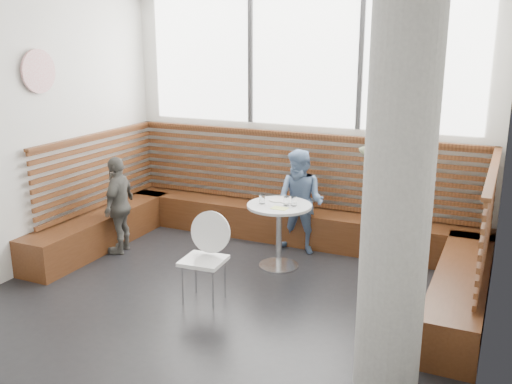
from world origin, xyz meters
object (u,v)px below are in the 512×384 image
at_px(child_left, 119,205).
at_px(child_back, 301,202).
at_px(adult_man, 389,215).
at_px(cafe_chair, 207,250).
at_px(concrete_column, 398,193).
at_px(cafe_table, 279,222).

bearing_deg(child_left, child_back, 100.47).
bearing_deg(adult_man, cafe_chair, 112.70).
height_order(concrete_column, child_left, concrete_column).
relative_size(concrete_column, adult_man, 1.76).
relative_size(child_back, child_left, 1.07).
relative_size(cafe_table, cafe_chair, 0.84).
height_order(cafe_table, child_left, child_left).
height_order(concrete_column, adult_man, concrete_column).
bearing_deg(adult_man, cafe_table, 74.33).
height_order(concrete_column, cafe_table, concrete_column).
bearing_deg(concrete_column, cafe_chair, 158.29).
relative_size(cafe_table, child_back, 0.59).
relative_size(cafe_table, adult_man, 0.43).
relative_size(cafe_table, child_left, 0.63).
distance_m(cafe_table, child_left, 2.08).
xyz_separation_m(concrete_column, cafe_table, (-1.70, 1.93, -1.04)).
bearing_deg(cafe_chair, adult_man, 21.98).
distance_m(concrete_column, adult_man, 1.82).
height_order(concrete_column, child_back, concrete_column).
bearing_deg(cafe_table, adult_man, -12.41).
bearing_deg(cafe_table, child_back, 84.63).
bearing_deg(child_back, cafe_table, -88.61).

